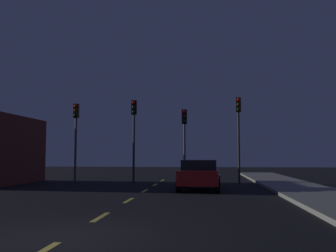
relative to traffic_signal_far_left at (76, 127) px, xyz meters
name	(u,v)px	position (x,y,z in m)	size (l,w,h in m)	color
ground_plane	(132,199)	(5.31, -8.30, -3.50)	(80.00, 80.00, 0.00)	black
sidewalk_curb_right	(328,199)	(12.81, -8.30, -3.43)	(3.00, 40.00, 0.15)	gray
lane_stripe_second	(101,217)	(5.31, -12.70, -3.50)	(0.16, 1.60, 0.01)	#EACC4C
lane_stripe_third	(129,200)	(5.31, -8.90, -3.50)	(0.16, 1.60, 0.01)	#EACC4C
lane_stripe_fourth	(145,191)	(5.31, -5.10, -3.50)	(0.16, 1.60, 0.01)	#EACC4C
lane_stripe_fifth	(155,185)	(5.31, -1.30, -3.50)	(0.16, 1.60, 0.01)	#EACC4C
lane_stripe_sixth	(163,180)	(5.31, 2.50, -3.50)	(0.16, 1.60, 0.01)	#EACC4C
traffic_signal_far_left	(76,127)	(0.00, 0.00, 0.00)	(0.32, 0.38, 5.01)	#4C4C51
traffic_signal_center_left	(134,125)	(3.77, 0.00, 0.11)	(0.32, 0.38, 5.18)	#2D2D30
traffic_signal_center_right	(184,131)	(6.95, 0.00, -0.29)	(0.32, 0.38, 4.56)	#4C4C51
traffic_signal_far_right	(238,123)	(10.27, 0.00, 0.16)	(0.32, 0.38, 5.26)	#2D2D30
car_stopped_ahead	(200,174)	(7.94, -4.41, -2.74)	(2.15, 3.93, 1.49)	#B21919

